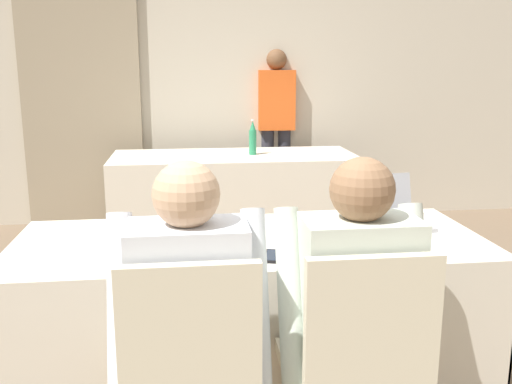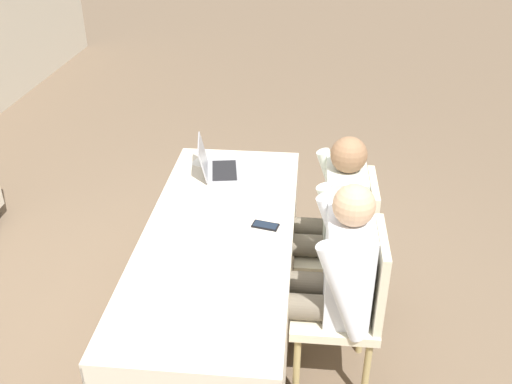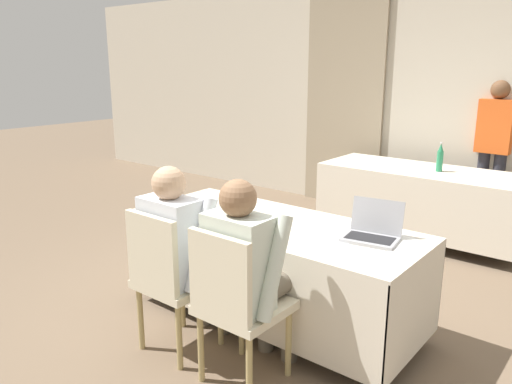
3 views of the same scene
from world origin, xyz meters
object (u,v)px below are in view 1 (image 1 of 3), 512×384
at_px(person_white_shirt, 350,305).
at_px(person_checkered_shirt, 189,313).
at_px(person_red_shirt, 276,123).
at_px(laptop, 389,218).
at_px(chair_near_left, 191,375).
at_px(cell_phone, 274,256).
at_px(chair_near_right, 358,364).
at_px(water_bottle, 253,139).

bearing_deg(person_white_shirt, person_checkered_shirt, 0.00).
xyz_separation_m(person_checkered_shirt, person_red_shirt, (0.86, 3.62, 0.24)).
xyz_separation_m(laptop, person_red_shirt, (-0.06, 2.91, 0.14)).
height_order(chair_near_left, person_checkered_shirt, person_checkered_shirt).
bearing_deg(cell_phone, chair_near_right, -53.41).
height_order(laptop, chair_near_left, laptop).
relative_size(chair_near_left, person_red_shirt, 0.58).
relative_size(cell_phone, person_red_shirt, 0.10).
relative_size(cell_phone, water_bottle, 0.54).
height_order(cell_phone, person_red_shirt, person_red_shirt).
bearing_deg(person_checkered_shirt, water_bottle, -100.71).
relative_size(chair_near_left, chair_near_right, 1.00).
bearing_deg(person_white_shirt, cell_phone, -60.42).
bearing_deg(water_bottle, person_red_shirt, 66.63).
height_order(person_white_shirt, person_red_shirt, person_red_shirt).
distance_m(chair_near_left, person_checkered_shirt, 0.19).
distance_m(laptop, person_white_shirt, 0.81).
height_order(person_checkered_shirt, person_red_shirt, person_red_shirt).
bearing_deg(cell_phone, person_white_shirt, -47.51).
bearing_deg(chair_near_left, laptop, -138.55).
distance_m(water_bottle, chair_near_right, 3.03).
bearing_deg(person_red_shirt, chair_near_left, -100.42).
distance_m(water_bottle, person_red_shirt, 0.78).
bearing_deg(chair_near_left, person_red_shirt, -102.97).
xyz_separation_m(water_bottle, person_red_shirt, (0.31, 0.71, 0.06)).
height_order(laptop, chair_near_right, laptop).
bearing_deg(water_bottle, chair_near_right, -90.39).
relative_size(water_bottle, person_red_shirt, 0.18).
bearing_deg(laptop, chair_near_left, -147.86).
bearing_deg(person_checkered_shirt, person_white_shirt, -180.00).
bearing_deg(chair_near_left, person_white_shirt, -168.87).
distance_m(water_bottle, person_white_shirt, 2.91).
xyz_separation_m(water_bottle, person_checkered_shirt, (-0.55, -2.91, -0.18)).
bearing_deg(laptop, person_white_shirt, -128.04).
relative_size(laptop, person_white_shirt, 0.30).
xyz_separation_m(chair_near_left, chair_near_right, (0.53, 0.00, 0.00)).
bearing_deg(chair_near_right, chair_near_left, 0.00).
relative_size(chair_near_right, person_red_shirt, 0.58).
xyz_separation_m(cell_phone, chair_near_right, (0.20, -0.46, -0.22)).
bearing_deg(cell_phone, water_bottle, 97.96).
height_order(laptop, person_white_shirt, person_white_shirt).
bearing_deg(person_checkered_shirt, person_red_shirt, -103.33).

